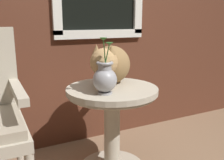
% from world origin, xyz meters
% --- Properties ---
extents(wicker_side_table, '(0.60, 0.60, 0.60)m').
position_xyz_m(wicker_side_table, '(0.10, 0.28, 0.42)').
color(wicker_side_table, '#B2A893').
rests_on(wicker_side_table, ground_plane).
extents(cat, '(0.44, 0.49, 0.28)m').
position_xyz_m(cat, '(0.13, 0.37, 0.74)').
color(cat, olive).
rests_on(cat, wicker_side_table).
extents(pewter_vase_with_ivy, '(0.14, 0.14, 0.33)m').
position_xyz_m(pewter_vase_with_ivy, '(0.00, 0.17, 0.70)').
color(pewter_vase_with_ivy, '#99999E').
rests_on(pewter_vase_with_ivy, wicker_side_table).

